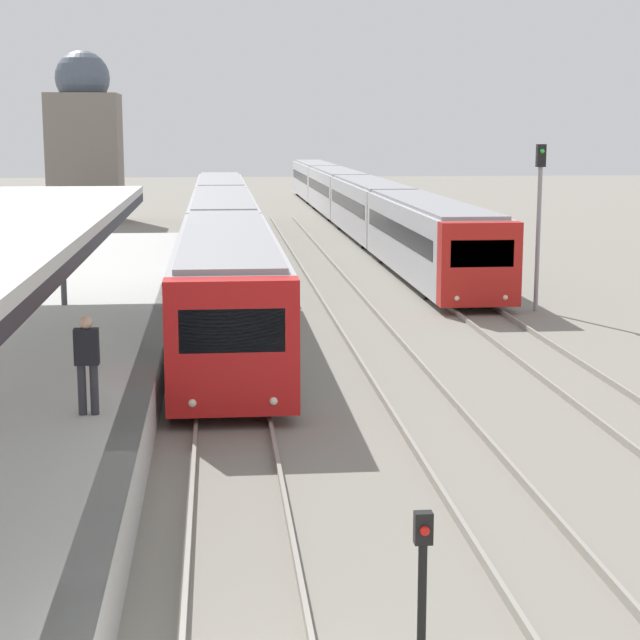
% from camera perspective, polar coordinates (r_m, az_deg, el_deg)
% --- Properties ---
extents(person_on_platform, '(0.40, 0.22, 1.66)m').
position_cam_1_polar(person_on_platform, '(17.97, -12.32, -2.04)').
color(person_on_platform, '#2D2D33').
rests_on(person_on_platform, station_platform).
extents(train_near, '(2.60, 47.85, 3.02)m').
position_cam_1_polar(train_near, '(43.99, -5.20, 4.88)').
color(train_near, red).
rests_on(train_near, ground_plane).
extents(train_far, '(2.56, 63.23, 3.00)m').
position_cam_1_polar(train_far, '(64.16, 1.72, 6.56)').
color(train_far, red).
rests_on(train_far, ground_plane).
extents(signal_post_near, '(0.20, 0.21, 1.63)m').
position_cam_1_polar(signal_post_near, '(12.01, 5.50, -12.90)').
color(signal_post_near, black).
rests_on(signal_post_near, ground_plane).
extents(signal_mast_far, '(0.28, 0.29, 5.24)m').
position_cam_1_polar(signal_mast_far, '(34.29, 11.61, 5.90)').
color(signal_mast_far, gray).
rests_on(signal_mast_far, ground_plane).
extents(distant_domed_building, '(4.30, 4.30, 10.37)m').
position_cam_1_polar(distant_domed_building, '(67.92, -12.43, 9.24)').
color(distant_domed_building, slate).
rests_on(distant_domed_building, ground_plane).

